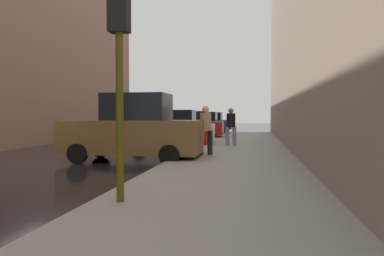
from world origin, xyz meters
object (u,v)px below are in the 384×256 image
Objects in this scene: parked_bronze_suv at (133,130)px; pedestrian_in_tan_coat at (205,127)px; traffic_light at (119,38)px; pedestrian_in_jeans at (231,125)px; parked_silver_sedan at (172,129)px; fire_hydrant at (206,137)px; parked_dark_green_sedan at (210,123)px; parked_blue_sedan at (203,124)px; parked_red_hatchback at (191,126)px.

pedestrian_in_tan_coat is (2.31, 1.02, 0.07)m from parked_bronze_suv.
traffic_light is 7.49m from pedestrian_in_tan_coat.
parked_bronze_suv reaches higher than pedestrian_in_jeans.
fire_hydrant is at bearing -24.48° from parked_silver_sedan.
parked_bronze_suv is at bearing -108.94° from fire_hydrant.
parked_dark_green_sedan is 21.51m from pedestrian_in_tan_coat.
parked_dark_green_sedan is (0.00, 22.40, -0.18)m from parked_bronze_suv.
traffic_light is at bearing -81.47° from parked_silver_sedan.
parked_bronze_suv is at bearing 106.46° from traffic_light.
pedestrian_in_jeans reaches higher than parked_blue_sedan.
traffic_light is at bearing -93.55° from pedestrian_in_tan_coat.
fire_hydrant is 0.41× the size of pedestrian_in_tan_coat.
parked_silver_sedan is 16.33m from parked_dark_green_sedan.
fire_hydrant is at bearing -81.53° from parked_blue_sedan.
parked_bronze_suv reaches higher than parked_red_hatchback.
parked_silver_sedan is 12.64m from traffic_light.
parked_red_hatchback and parked_blue_sedan have the same top height.
parked_silver_sedan and parked_dark_green_sedan have the same top height.
fire_hydrant is (1.80, -0.82, -0.35)m from parked_silver_sedan.
parked_red_hatchback is at bearing 90.00° from parked_silver_sedan.
pedestrian_in_jeans is (2.96, -0.98, 0.26)m from parked_silver_sedan.
parked_silver_sedan is 1.18× the size of traffic_light.
parked_silver_sedan is 2.01m from fire_hydrant.
parked_bronze_suv is 2.52m from pedestrian_in_tan_coat.
parked_red_hatchback is (0.00, 11.94, -0.18)m from parked_bronze_suv.
parked_bronze_suv is 1.09× the size of parked_silver_sedan.
pedestrian_in_jeans is (2.96, -12.27, 0.26)m from parked_blue_sedan.
traffic_light is at bearing -84.19° from parked_red_hatchback.
parked_bronze_suv is 1.08× the size of parked_red_hatchback.
traffic_light is 2.11× the size of pedestrian_in_tan_coat.
pedestrian_in_jeans is (1.10, 11.37, -1.65)m from traffic_light.
parked_silver_sedan is 2.48× the size of pedestrian_in_jeans.
pedestrian_in_jeans is at bearing 80.93° from pedestrian_in_tan_coat.
parked_red_hatchback is 1.01× the size of parked_blue_sedan.
parked_dark_green_sedan is 6.03× the size of fire_hydrant.
parked_blue_sedan is 16.51m from pedestrian_in_tan_coat.
pedestrian_in_jeans is at bearing -8.09° from fire_hydrant.
parked_red_hatchback is (-0.00, 5.86, 0.00)m from parked_silver_sedan.
pedestrian_in_jeans is at bearing -18.42° from parked_silver_sedan.
parked_blue_sedan is 2.47× the size of pedestrian_in_tan_coat.
parked_blue_sedan is 0.99× the size of parked_dark_green_sedan.
parked_dark_green_sedan is 28.80m from traffic_light.
pedestrian_in_tan_coat is (0.45, 7.29, -1.65)m from traffic_light.
fire_hydrant is 1.31m from pedestrian_in_jeans.
parked_red_hatchback is 10.46m from parked_dark_green_sedan.
parked_silver_sedan is 2.48× the size of pedestrian_in_tan_coat.
parked_silver_sedan is 5.57m from pedestrian_in_tan_coat.
parked_blue_sedan is 12.24m from fire_hydrant.
fire_hydrant is at bearing 171.91° from pedestrian_in_jeans.
traffic_light reaches higher than parked_silver_sedan.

